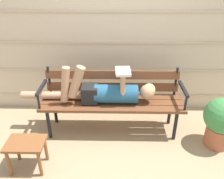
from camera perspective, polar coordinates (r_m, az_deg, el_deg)
The scene contains 6 objects.
ground_plane at distance 3.17m, azimuth -0.04°, elevation -11.05°, with size 12.00×12.00×0.00m, color tan.
house_siding at distance 3.30m, azimuth 0.22°, elevation 15.06°, with size 5.09×0.08×2.52m.
park_bench at distance 3.04m, azimuth 0.02°, elevation -1.74°, with size 1.83×0.46×0.84m.
reclining_person at distance 2.93m, azimuth -1.75°, elevation -0.50°, with size 1.72×0.26×0.52m.
footstool at distance 2.72m, azimuth -20.18°, elevation -13.11°, with size 0.41×0.29×0.36m.
potted_plant at distance 3.09m, azimuth 25.11°, elevation -6.87°, with size 0.44×0.44×0.65m.
Camera 1 is at (0.05, -2.46, 2.00)m, focal length 37.50 mm.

